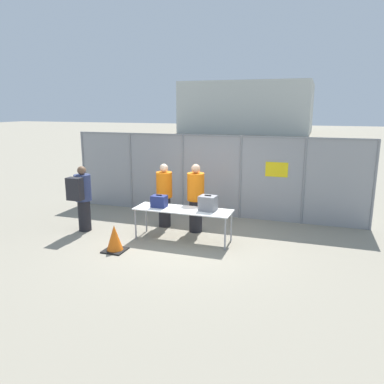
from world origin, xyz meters
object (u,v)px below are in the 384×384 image
at_px(security_worker_far, 164,194).
at_px(traffic_cone, 115,239).
at_px(inspection_table, 183,211).
at_px(suitcase_grey, 208,203).
at_px(utility_trailer, 262,187).
at_px(traveler_hooded, 82,196).
at_px(suitcase_navy, 159,201).
at_px(security_worker_near, 196,197).

xyz_separation_m(security_worker_far, traffic_cone, (-0.36, -1.98, -0.59)).
height_order(inspection_table, traffic_cone, inspection_table).
distance_m(inspection_table, suitcase_grey, 0.63).
bearing_deg(utility_trailer, traffic_cone, -111.97).
distance_m(suitcase_grey, traveler_hooded, 3.23).
height_order(suitcase_navy, traffic_cone, suitcase_navy).
bearing_deg(traffic_cone, utility_trailer, 68.03).
distance_m(security_worker_near, traffic_cone, 2.32).
xyz_separation_m(suitcase_navy, security_worker_near, (0.69, 0.70, -0.01)).
relative_size(suitcase_grey, utility_trailer, 0.12).
xyz_separation_m(traveler_hooded, traffic_cone, (1.45, -0.95, -0.64)).
bearing_deg(utility_trailer, security_worker_near, -105.07).
relative_size(security_worker_far, utility_trailer, 0.50).
height_order(suitcase_navy, security_worker_far, security_worker_far).
distance_m(suitcase_navy, security_worker_near, 0.98).
height_order(suitcase_grey, traffic_cone, suitcase_grey).
xyz_separation_m(suitcase_grey, traffic_cone, (-1.77, -1.22, -0.66)).
relative_size(traveler_hooded, security_worker_near, 0.96).
bearing_deg(utility_trailer, traveler_hooded, -127.94).
height_order(suitcase_navy, utility_trailer, suitcase_navy).
bearing_deg(traffic_cone, traveler_hooded, 146.88).
relative_size(suitcase_navy, security_worker_far, 0.21).
bearing_deg(security_worker_far, traveler_hooded, 19.57).
bearing_deg(traveler_hooded, security_worker_near, -5.66).
distance_m(inspection_table, security_worker_far, 1.20).
distance_m(inspection_table, traffic_cone, 1.70).
relative_size(inspection_table, suitcase_grey, 5.68).
height_order(security_worker_near, security_worker_far, security_worker_near).
bearing_deg(inspection_table, traffic_cone, -136.51).
relative_size(inspection_table, suitcase_navy, 6.58).
xyz_separation_m(suitcase_navy, utility_trailer, (1.76, 4.69, -0.47)).
bearing_deg(traveler_hooded, traffic_cone, -56.78).
distance_m(traveler_hooded, traffic_cone, 1.85).
distance_m(traveler_hooded, utility_trailer, 6.19).
height_order(suitcase_grey, security_worker_near, security_worker_near).
relative_size(inspection_table, security_worker_near, 1.34).
xyz_separation_m(traveler_hooded, security_worker_far, (1.81, 1.04, -0.05)).
xyz_separation_m(inspection_table, utility_trailer, (1.16, 4.69, -0.28)).
xyz_separation_m(suitcase_navy, traffic_cone, (-0.59, -1.13, -0.63)).
bearing_deg(suitcase_grey, security_worker_near, 128.98).
xyz_separation_m(inspection_table, traveler_hooded, (-2.64, -0.18, 0.20)).
distance_m(utility_trailer, traffic_cone, 6.27).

